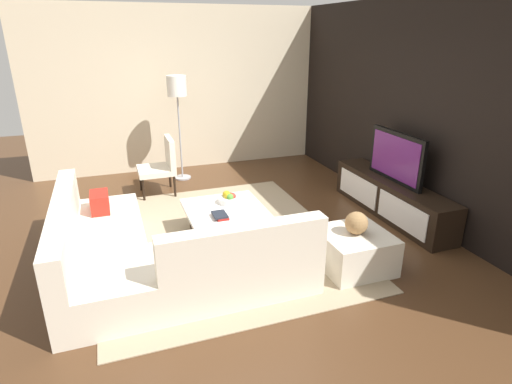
# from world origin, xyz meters

# --- Properties ---
(ground_plane) EXTENTS (14.00, 14.00, 0.00)m
(ground_plane) POSITION_xyz_m (0.00, 0.00, 0.00)
(ground_plane) COLOR #4C301C
(feature_wall_back) EXTENTS (6.40, 0.12, 2.80)m
(feature_wall_back) POSITION_xyz_m (0.00, 2.70, 1.40)
(feature_wall_back) COLOR black
(feature_wall_back) RESTS_ON ground
(side_wall_left) EXTENTS (0.12, 5.20, 2.80)m
(side_wall_left) POSITION_xyz_m (-3.20, 0.20, 1.40)
(side_wall_left) COLOR beige
(side_wall_left) RESTS_ON ground
(area_rug) EXTENTS (3.41, 2.79, 0.01)m
(area_rug) POSITION_xyz_m (-0.10, 0.00, 0.01)
(area_rug) COLOR tan
(area_rug) RESTS_ON ground
(media_console) EXTENTS (2.14, 0.43, 0.50)m
(media_console) POSITION_xyz_m (0.00, 2.40, 0.25)
(media_console) COLOR black
(media_console) RESTS_ON ground
(television) EXTENTS (1.04, 0.06, 0.66)m
(television) POSITION_xyz_m (0.00, 2.40, 0.83)
(television) COLOR black
(television) RESTS_ON media_console
(sectional_couch) EXTENTS (2.31, 2.38, 0.81)m
(sectional_couch) POSITION_xyz_m (0.51, -0.85, 0.28)
(sectional_couch) COLOR beige
(sectional_couch) RESTS_ON ground
(coffee_table) EXTENTS (1.01, 0.92, 0.38)m
(coffee_table) POSITION_xyz_m (-0.10, 0.10, 0.20)
(coffee_table) COLOR black
(coffee_table) RESTS_ON ground
(accent_chair_near) EXTENTS (0.56, 0.54, 0.87)m
(accent_chair_near) POSITION_xyz_m (-1.90, -0.39, 0.49)
(accent_chair_near) COLOR black
(accent_chair_near) RESTS_ON ground
(floor_lamp) EXTENTS (0.31, 0.31, 1.72)m
(floor_lamp) POSITION_xyz_m (-2.50, 0.00, 1.44)
(floor_lamp) COLOR #A5A5AA
(floor_lamp) RESTS_ON ground
(ottoman) EXTENTS (0.70, 0.70, 0.40)m
(ottoman) POSITION_xyz_m (1.01, 1.19, 0.20)
(ottoman) COLOR beige
(ottoman) RESTS_ON ground
(fruit_bowl) EXTENTS (0.28, 0.28, 0.14)m
(fruit_bowl) POSITION_xyz_m (-0.28, 0.20, 0.44)
(fruit_bowl) COLOR silver
(fruit_bowl) RESTS_ON coffee_table
(decorative_ball) EXTENTS (0.24, 0.24, 0.24)m
(decorative_ball) POSITION_xyz_m (1.01, 1.19, 0.52)
(decorative_ball) COLOR #997247
(decorative_ball) RESTS_ON ottoman
(book_stack) EXTENTS (0.22, 0.16, 0.05)m
(book_stack) POSITION_xyz_m (0.12, -0.02, 0.41)
(book_stack) COLOR maroon
(book_stack) RESTS_ON coffee_table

